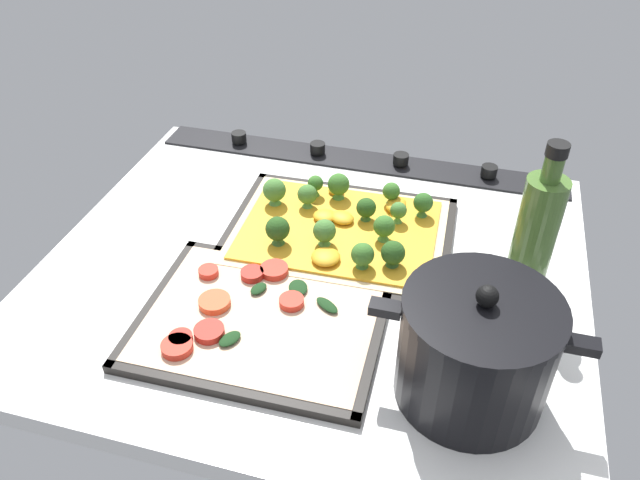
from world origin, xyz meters
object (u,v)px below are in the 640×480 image
broccoli_pizza (341,226)px  cooking_pot (475,350)px  baking_tray_back (262,322)px  oil_bottle (535,236)px  baking_tray_front (339,236)px  veggie_pizza_back (257,316)px

broccoli_pizza → cooking_pot: bearing=130.6°
broccoli_pizza → baking_tray_back: broccoli_pizza is taller
broccoli_pizza → cooking_pot: cooking_pot is taller
baking_tray_back → oil_bottle: oil_bottle is taller
broccoli_pizza → oil_bottle: bearing=168.5°
baking_tray_front → baking_tray_back: 21.43cm
veggie_pizza_back → oil_bottle: oil_bottle is taller
baking_tray_front → broccoli_pizza: broccoli_pizza is taller
baking_tray_front → cooking_pot: size_ratio=1.44×
baking_tray_back → cooking_pot: 27.98cm
baking_tray_front → cooking_pot: 33.45cm
cooking_pot → oil_bottle: bearing=-106.6°
baking_tray_back → veggie_pizza_back: size_ratio=1.08×
baking_tray_front → cooking_pot: cooking_pot is taller
broccoli_pizza → cooking_pot: size_ratio=1.34×
broccoli_pizza → baking_tray_back: 21.84cm
baking_tray_front → oil_bottle: bearing=169.2°
baking_tray_back → cooking_pot: size_ratio=1.31×
baking_tray_back → cooking_pot: bearing=171.7°
broccoli_pizza → baking_tray_back: size_ratio=1.02×
baking_tray_front → broccoli_pizza: (-0.17, -0.31, 1.78)cm
oil_bottle → cooking_pot: bearing=73.4°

